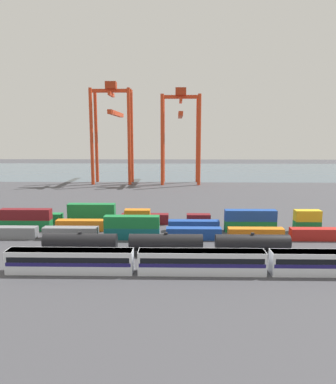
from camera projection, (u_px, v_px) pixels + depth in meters
The scene contains 28 objects.
ground_plane at pixel (156, 204), 121.15m from camera, with size 420.00×420.00×0.00m, color #424247.
harbour_water at pixel (165, 171), 228.47m from camera, with size 400.00×110.00×0.01m, color #475B6B.
passenger_train at pixel (201, 261), 60.43m from camera, with size 64.87×3.14×3.90m.
freight_tank_row at pixel (166, 244), 69.79m from camera, with size 47.02×2.95×4.41m.
shipping_container_0 at pixel (10, 232), 80.94m from camera, with size 12.10×2.44×2.60m, color slate.
shipping_container_1 at pixel (71, 233), 80.67m from camera, with size 12.10×2.44×2.60m, color slate.
shipping_container_2 at pixel (132, 233), 80.40m from camera, with size 12.10×2.44×2.60m, color #146066.
shipping_container_3 at pixel (132, 222), 79.99m from camera, with size 12.10×2.44×2.60m, color #197538.
shipping_container_4 at pixel (194, 233), 80.13m from camera, with size 12.10×2.44×2.60m, color #1C4299.
shipping_container_5 at pixel (256, 234), 79.86m from camera, with size 12.10×2.44×2.60m, color orange.
shipping_container_6 at pixel (318, 234), 79.59m from camera, with size 12.10×2.44×2.60m, color #AD211C.
shipping_container_7 at pixel (26, 225), 87.69m from camera, with size 12.10×2.44×2.60m, color #197538.
shipping_container_8 at pixel (26, 214), 87.28m from camera, with size 12.10×2.44×2.60m, color maroon.
shipping_container_9 at pixel (82, 225), 87.42m from camera, with size 12.10×2.44×2.60m, color orange.
shipping_container_10 at pixel (138, 225), 87.16m from camera, with size 6.04×2.44×2.60m, color #1C4299.
shipping_container_11 at pixel (137, 215), 86.75m from camera, with size 6.04×2.44×2.60m, color orange.
shipping_container_12 at pixel (194, 226), 86.89m from camera, with size 12.10×2.44×2.60m, color #1C4299.
shipping_container_13 at pixel (250, 226), 86.63m from camera, with size 12.10×2.44×2.60m, color #197538.
shipping_container_14 at pixel (250, 215), 86.22m from camera, with size 12.10×2.44×2.60m, color #1C4299.
shipping_container_15 at pixel (307, 226), 86.36m from camera, with size 6.04×2.44×2.60m, color #197538.
shipping_container_16 at pixel (308, 216), 85.95m from camera, with size 6.04×2.44×2.60m, color gold.
shipping_container_17 at pixel (39, 218), 94.45m from camera, with size 12.10×2.44×2.60m, color #197538.
shipping_container_18 at pixel (92, 219), 94.18m from camera, with size 12.10×2.44×2.60m, color #197538.
shipping_container_19 at pixel (92, 209), 93.76m from camera, with size 12.10×2.44×2.60m, color #197538.
shipping_container_20 at pixel (145, 219), 93.90m from camera, with size 12.10×2.44×2.60m, color maroon.
shipping_container_21 at pixel (198, 219), 93.63m from camera, with size 6.04×2.44×2.60m, color maroon.
gantry_crane_west at pixel (113, 123), 169.78m from camera, with size 18.49×37.44×46.16m.
gantry_crane_central at pixel (181, 126), 168.81m from camera, with size 17.99×34.31×43.39m.
Camera 1 is at (6.39, -78.90, 23.03)m, focal length 34.11 mm.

